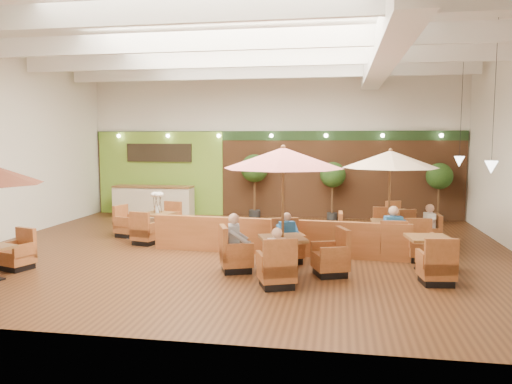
% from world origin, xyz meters
% --- Properties ---
extents(room, '(14.04, 14.00, 5.52)m').
position_xyz_m(room, '(0.25, 1.22, 3.63)').
color(room, '#381E0F').
rests_on(room, ground).
extents(service_counter, '(3.00, 0.75, 1.18)m').
position_xyz_m(service_counter, '(-4.40, 5.10, 0.58)').
color(service_counter, beige).
rests_on(service_counter, ground).
extents(booth_divider, '(6.57, 0.64, 0.91)m').
position_xyz_m(booth_divider, '(0.98, -0.34, 0.46)').
color(booth_divider, brown).
rests_on(booth_divider, ground).
extents(table_1, '(2.91, 2.91, 2.80)m').
position_xyz_m(table_1, '(1.32, -2.10, 1.89)').
color(table_1, brown).
rests_on(table_1, ground).
extents(table_2, '(2.61, 2.61, 2.68)m').
position_xyz_m(table_2, '(3.81, 0.70, 1.82)').
color(table_2, brown).
rests_on(table_2, ground).
extents(table_3, '(1.84, 2.65, 1.53)m').
position_xyz_m(table_3, '(-3.03, 1.26, 0.45)').
color(table_3, brown).
rests_on(table_3, ground).
extents(table_4, '(0.99, 2.70, 0.99)m').
position_xyz_m(table_4, '(4.47, -1.40, 0.38)').
color(table_4, brown).
rests_on(table_4, ground).
extents(table_5, '(1.00, 2.43, 0.85)m').
position_xyz_m(table_5, '(4.41, 3.53, 0.32)').
color(table_5, brown).
rests_on(table_5, ground).
extents(topiary_0, '(1.02, 1.02, 2.37)m').
position_xyz_m(topiary_0, '(-0.56, 5.30, 1.77)').
color(topiary_0, black).
rests_on(topiary_0, ground).
extents(topiary_1, '(0.91, 0.91, 2.11)m').
position_xyz_m(topiary_1, '(2.27, 5.30, 1.57)').
color(topiary_1, black).
rests_on(topiary_1, ground).
extents(topiary_2, '(0.91, 0.91, 2.11)m').
position_xyz_m(topiary_2, '(5.91, 5.30, 1.57)').
color(topiary_2, black).
rests_on(topiary_2, ground).
extents(diner_0, '(0.40, 0.35, 0.74)m').
position_xyz_m(diner_0, '(1.32, -3.13, 0.74)').
color(diner_0, white).
rests_on(diner_0, ground).
extents(diner_1, '(0.40, 0.38, 0.73)m').
position_xyz_m(diner_1, '(1.32, -1.08, 0.73)').
color(diner_1, '#2664A6').
rests_on(diner_1, ground).
extents(diner_2, '(0.40, 0.45, 0.84)m').
position_xyz_m(diner_2, '(0.30, -2.10, 0.77)').
color(diner_2, gray).
rests_on(diner_2, ground).
extents(diner_3, '(0.45, 0.39, 0.85)m').
position_xyz_m(diner_3, '(3.81, -0.28, 0.78)').
color(diner_3, '#2664A6').
rests_on(diner_3, ground).
extents(diner_4, '(0.34, 0.40, 0.78)m').
position_xyz_m(diner_4, '(4.79, 0.70, 0.75)').
color(diner_4, white).
rests_on(diner_4, ground).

